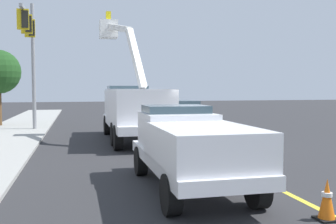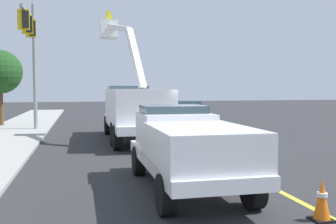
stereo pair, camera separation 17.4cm
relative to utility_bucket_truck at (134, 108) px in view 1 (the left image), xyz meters
name	(u,v)px [view 1 (the left image)]	position (x,y,z in m)	size (l,w,h in m)	color
ground	(195,148)	(-3.10, -2.18, -1.60)	(120.00, 120.00, 0.00)	#2D2D30
lane_centre_stripe	(195,148)	(-3.10, -2.18, -1.60)	(50.00, 0.16, 0.01)	yellow
utility_bucket_truck	(134,108)	(0.00, 0.00, 0.00)	(8.23, 2.85, 6.52)	white
service_pickup_truck	(190,145)	(-9.56, 0.08, -0.48)	(5.62, 2.24, 2.06)	white
passing_minivan	(183,110)	(7.96, -4.82, -0.63)	(4.82, 1.99, 1.69)	silver
traffic_cone_leading	(327,200)	(-12.37, -1.81, -1.20)	(0.40, 0.40, 0.81)	black
traffic_cone_mid_front	(239,156)	(-7.76, -2.07, -1.17)	(0.40, 0.40, 0.88)	black
traffic_cone_mid_rear	(189,137)	(-2.34, -2.11, -1.22)	(0.40, 0.40, 0.78)	black
traffic_cone_trailing	(163,125)	(3.24, -2.22, -1.22)	(0.40, 0.40, 0.78)	black
traffic_signal_mast	(30,43)	(4.05, 5.16, 3.48)	(5.13, 0.59, 7.57)	gray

